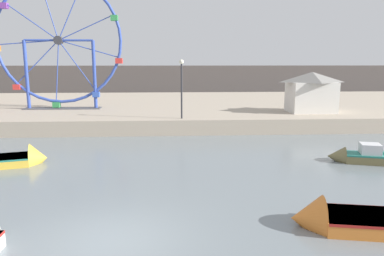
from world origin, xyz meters
name	(u,v)px	position (x,y,z in m)	size (l,w,h in m)	color
ground_plane	(109,242)	(0.00, 0.00, 0.00)	(240.00, 240.00, 0.00)	slate
quay_promenade	(154,107)	(0.00, 26.01, 0.53)	(110.00, 23.09, 1.06)	tan
distant_town_skyline	(161,79)	(0.00, 49.61, 2.20)	(140.00, 3.00, 4.40)	#564C47
motorboat_orange_hull	(350,221)	(7.10, 0.42, 0.24)	(4.62, 2.34, 1.49)	orange
motorboat_mustard_yellow	(15,160)	(-5.86, 8.00, 0.24)	(3.94, 2.45, 1.51)	gold
motorboat_olive_wood	(365,156)	(11.35, 7.38, 0.31)	(4.11, 2.13, 1.25)	olive
ferris_wheel_blue_frame	(59,43)	(-7.42, 21.25, 6.47)	(10.45, 1.20, 10.79)	#334CA8
carnival_booth_white_ticket	(311,91)	(12.68, 18.10, 2.69)	(3.76, 2.83, 3.13)	silver
promenade_lamp_near	(182,80)	(2.46, 15.39, 3.70)	(0.32, 0.32, 4.05)	#2D2D33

